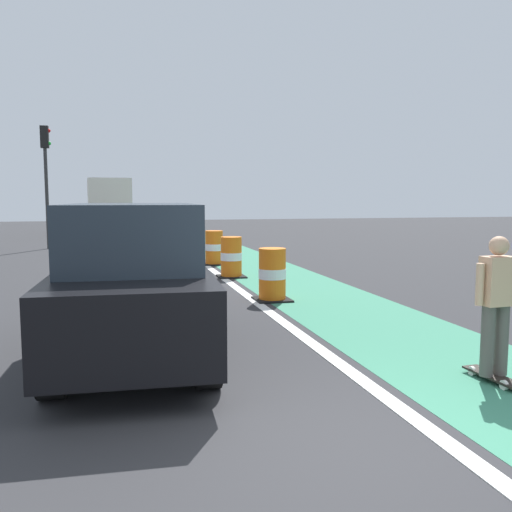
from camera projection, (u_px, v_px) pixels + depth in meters
ground_plane at (348, 453)px, 4.51m from camera, size 100.00×100.00×0.00m
bike_lane_strip at (259, 267)px, 16.66m from camera, size 2.50×80.00×0.01m
lane_divider_stripe at (211, 269)px, 16.28m from camera, size 0.20×80.00×0.01m
skateboarder_on_lane at (496, 304)px, 6.16m from camera, size 0.57×0.81×1.69m
parked_suv_nearest at (133, 280)px, 7.18m from camera, size 2.11×4.69×2.04m
traffic_barrel_front at (272, 275)px, 11.19m from camera, size 0.73×0.73×1.09m
traffic_barrel_mid at (231, 258)px, 14.52m from camera, size 0.73×0.73×1.09m
traffic_barrel_back at (214, 248)px, 17.28m from camera, size 0.73×0.73×1.09m
delivery_truck_down_block at (108, 203)px, 32.57m from camera, size 2.69×7.71×3.23m
traffic_light_corner at (46, 165)px, 22.50m from camera, size 0.41×0.32×5.10m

